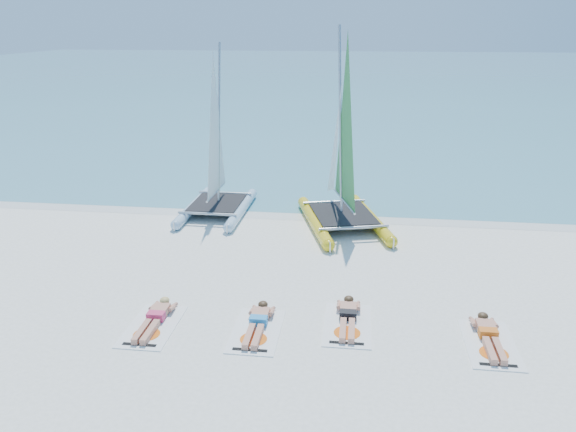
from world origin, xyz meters
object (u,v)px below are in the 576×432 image
at_px(towel_b, 257,331).
at_px(towel_c, 348,325).
at_px(sunbather_c, 348,316).
at_px(catamaran_blue, 216,163).
at_px(sunbather_d, 489,334).
at_px(towel_a, 153,326).
at_px(towel_d, 490,344).
at_px(catamaran_yellow, 341,161).
at_px(sunbather_a, 155,317).
at_px(sunbather_b, 258,322).

relative_size(towel_b, towel_c, 1.00).
height_order(towel_b, sunbather_c, sunbather_c).
relative_size(catamaran_blue, sunbather_d, 3.31).
height_order(towel_a, towel_d, same).
xyz_separation_m(catamaran_yellow, sunbather_d, (3.31, -6.94, -1.86)).
distance_m(towel_d, sunbather_d, 0.22).
bearing_deg(towel_c, sunbather_d, -4.32).
height_order(catamaran_blue, sunbather_a, catamaran_blue).
relative_size(catamaran_yellow, towel_c, 3.40).
height_order(catamaran_yellow, towel_d, catamaran_yellow).
relative_size(catamaran_blue, sunbather_a, 3.31).
bearing_deg(towel_c, catamaran_blue, 122.98).
bearing_deg(towel_c, towel_a, -171.93).
bearing_deg(towel_a, sunbather_d, 3.01).
relative_size(towel_a, towel_c, 1.00).
relative_size(catamaran_blue, catamaran_yellow, 0.91).
xyz_separation_m(catamaran_blue, towel_d, (7.47, -7.51, -1.70)).
bearing_deg(sunbather_d, sunbather_c, 171.89).
bearing_deg(sunbather_b, sunbather_a, -177.63).
bearing_deg(towel_d, towel_b, -178.99).
height_order(catamaran_blue, sunbather_d, catamaran_blue).
relative_size(towel_d, sunbather_d, 1.07).
xyz_separation_m(catamaran_blue, sunbather_a, (0.48, -7.49, -1.59)).
bearing_deg(catamaran_yellow, sunbather_c, -101.98).
bearing_deg(towel_b, sunbather_b, 90.00).
height_order(catamaran_yellow, towel_a, catamaran_yellow).
bearing_deg(towel_a, catamaran_blue, 93.61).
bearing_deg(sunbather_a, towel_b, -2.56).
height_order(catamaran_blue, towel_a, catamaran_blue).
distance_m(sunbather_b, towel_c, 1.91).
bearing_deg(sunbather_c, catamaran_blue, 123.70).
relative_size(sunbather_b, sunbather_c, 1.00).
height_order(catamaran_yellow, towel_c, catamaran_yellow).
bearing_deg(sunbather_d, sunbather_a, -178.56).
xyz_separation_m(towel_a, sunbather_d, (6.99, 0.37, 0.11)).
relative_size(towel_a, sunbather_a, 1.07).
relative_size(catamaran_blue, towel_a, 3.09).
distance_m(catamaran_yellow, sunbather_d, 7.91).
bearing_deg(catamaran_blue, towel_d, -44.45).
bearing_deg(towel_d, catamaran_yellow, 114.89).
distance_m(towel_a, towel_b, 2.24).
height_order(towel_b, towel_d, same).
bearing_deg(sunbather_c, sunbather_b, -165.40).
bearing_deg(towel_c, sunbather_a, -174.56).
xyz_separation_m(catamaran_yellow, towel_c, (0.44, -6.72, -1.97)).
bearing_deg(towel_a, towel_b, 2.37).
relative_size(catamaran_blue, sunbather_c, 3.31).
bearing_deg(sunbather_c, towel_d, -11.84).
height_order(sunbather_a, sunbather_d, same).
bearing_deg(towel_d, towel_a, -178.56).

